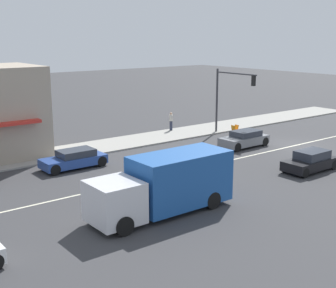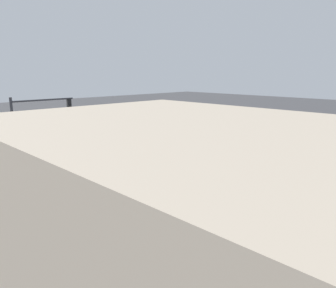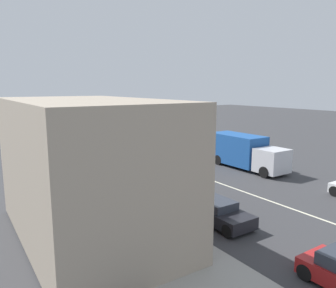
{
  "view_description": "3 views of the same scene",
  "coord_description": "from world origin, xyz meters",
  "px_view_note": "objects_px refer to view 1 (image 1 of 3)",
  "views": [
    {
      "loc": [
        -22.3,
        30.39,
        8.62
      ],
      "look_at": [
        1.26,
        12.02,
        1.6
      ],
      "focal_mm": 50.0,
      "sensor_mm": 36.0,
      "label": 1
    },
    {
      "loc": [
        15.39,
        24.62,
        7.36
      ],
      "look_at": [
        -1.03,
        7.87,
        2.2
      ],
      "focal_mm": 35.0,
      "sensor_mm": 36.0,
      "label": 2
    },
    {
      "loc": [
        16.1,
        36.81,
        7.02
      ],
      "look_at": [
        -0.57,
        11.53,
        1.77
      ],
      "focal_mm": 35.0,
      "sensor_mm": 36.0,
      "label": 3
    }
  ],
  "objects_px": {
    "traffic_signal_main": "(229,91)",
    "suv_black": "(310,161)",
    "suv_grey": "(244,139)",
    "coupe_blue": "(74,159)",
    "delivery_truck": "(166,184)",
    "pedestrian": "(171,121)",
    "warning_aframe_sign": "(235,130)"
  },
  "relations": [
    {
      "from": "traffic_signal_main",
      "to": "coupe_blue",
      "type": "height_order",
      "value": "traffic_signal_main"
    },
    {
      "from": "warning_aframe_sign",
      "to": "delivery_truck",
      "type": "xyz_separation_m",
      "value": [
        -10.94,
        16.14,
        1.04
      ]
    },
    {
      "from": "delivery_truck",
      "to": "pedestrian",
      "type": "bearing_deg",
      "value": -39.02
    },
    {
      "from": "suv_black",
      "to": "coupe_blue",
      "type": "bearing_deg",
      "value": 49.56
    },
    {
      "from": "traffic_signal_main",
      "to": "suv_grey",
      "type": "relative_size",
      "value": 1.39
    },
    {
      "from": "suv_black",
      "to": "suv_grey",
      "type": "xyz_separation_m",
      "value": [
        7.2,
        -1.54,
        -0.0
      ]
    },
    {
      "from": "pedestrian",
      "to": "coupe_blue",
      "type": "bearing_deg",
      "value": 113.47
    },
    {
      "from": "delivery_truck",
      "to": "suv_grey",
      "type": "bearing_deg",
      "value": -61.63
    },
    {
      "from": "warning_aframe_sign",
      "to": "delivery_truck",
      "type": "distance_m",
      "value": 19.53
    },
    {
      "from": "traffic_signal_main",
      "to": "coupe_blue",
      "type": "distance_m",
      "value": 15.75
    },
    {
      "from": "suv_black",
      "to": "coupe_blue",
      "type": "height_order",
      "value": "suv_black"
    },
    {
      "from": "pedestrian",
      "to": "warning_aframe_sign",
      "type": "xyz_separation_m",
      "value": [
        -4.44,
        -3.67,
        -0.56
      ]
    },
    {
      "from": "delivery_truck",
      "to": "suv_black",
      "type": "distance_m",
      "value": 11.82
    },
    {
      "from": "pedestrian",
      "to": "warning_aframe_sign",
      "type": "height_order",
      "value": "pedestrian"
    },
    {
      "from": "suv_black",
      "to": "coupe_blue",
      "type": "relative_size",
      "value": 0.91
    },
    {
      "from": "delivery_truck",
      "to": "coupe_blue",
      "type": "relative_size",
      "value": 1.76
    },
    {
      "from": "warning_aframe_sign",
      "to": "coupe_blue",
      "type": "relative_size",
      "value": 0.2
    },
    {
      "from": "pedestrian",
      "to": "suv_black",
      "type": "distance_m",
      "value": 15.41
    },
    {
      "from": "pedestrian",
      "to": "suv_black",
      "type": "relative_size",
      "value": 0.42
    },
    {
      "from": "pedestrian",
      "to": "suv_black",
      "type": "bearing_deg",
      "value": 177.47
    },
    {
      "from": "delivery_truck",
      "to": "coupe_blue",
      "type": "height_order",
      "value": "delivery_truck"
    },
    {
      "from": "pedestrian",
      "to": "delivery_truck",
      "type": "height_order",
      "value": "delivery_truck"
    },
    {
      "from": "pedestrian",
      "to": "suv_grey",
      "type": "xyz_separation_m",
      "value": [
        -8.19,
        -0.86,
        -0.36
      ]
    },
    {
      "from": "traffic_signal_main",
      "to": "suv_black",
      "type": "height_order",
      "value": "traffic_signal_main"
    },
    {
      "from": "coupe_blue",
      "to": "delivery_truck",
      "type": "bearing_deg",
      "value": 179.66
    },
    {
      "from": "suv_black",
      "to": "suv_grey",
      "type": "distance_m",
      "value": 7.36
    },
    {
      "from": "traffic_signal_main",
      "to": "suv_black",
      "type": "distance_m",
      "value": 12.15
    },
    {
      "from": "pedestrian",
      "to": "delivery_truck",
      "type": "xyz_separation_m",
      "value": [
        -15.39,
        12.47,
        0.48
      ]
    },
    {
      "from": "traffic_signal_main",
      "to": "pedestrian",
      "type": "bearing_deg",
      "value": 34.63
    },
    {
      "from": "traffic_signal_main",
      "to": "suv_grey",
      "type": "bearing_deg",
      "value": 152.02
    },
    {
      "from": "warning_aframe_sign",
      "to": "suv_black",
      "type": "relative_size",
      "value": 0.22
    },
    {
      "from": "suv_grey",
      "to": "suv_black",
      "type": "bearing_deg",
      "value": 167.93
    }
  ]
}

